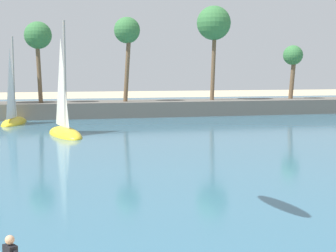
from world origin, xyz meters
TOP-DOWN VIEW (x-y plane):
  - sea at (0.00, 53.10)m, footprint 220.00×86.28m
  - palm_headland at (-3.05, 56.00)m, footprint 100.54×6.48m
  - sailboat_near_shore at (-7.86, 50.00)m, footprint 3.12×6.65m
  - sailboat_far_left at (-3.26, 39.74)m, footprint 3.49×7.12m

SIDE VIEW (x-z plane):
  - sea at x=0.00m, z-range 0.00..0.06m
  - sailboat_near_shore at x=-7.86m, z-range -3.74..5.53m
  - sailboat_far_left at x=-3.26m, z-range -4.01..5.91m
  - palm_headland at x=-3.05m, z-range -3.08..10.01m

